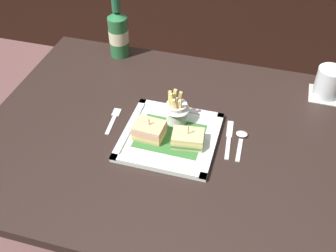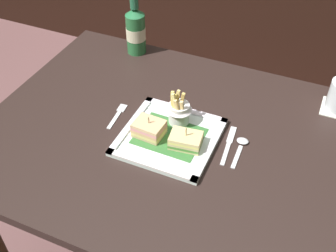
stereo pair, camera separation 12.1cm
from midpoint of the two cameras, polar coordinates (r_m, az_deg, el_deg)
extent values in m
cube|color=black|center=(1.26, -3.02, -1.68)|extent=(1.11, 0.87, 0.03)
cylinder|color=black|center=(1.91, -13.06, 0.43)|extent=(0.07, 0.07, 0.70)
cylinder|color=black|center=(1.74, 16.64, -5.36)|extent=(0.07, 0.07, 0.70)
cube|color=white|center=(1.23, -2.55, -1.68)|extent=(0.27, 0.27, 0.01)
cube|color=#336930|center=(1.22, -2.56, -1.48)|extent=(0.19, 0.15, 0.00)
cube|color=white|center=(1.14, -4.53, -5.65)|extent=(0.27, 0.02, 0.01)
cube|color=white|center=(1.31, -0.86, 2.28)|extent=(0.27, 0.02, 0.01)
cube|color=white|center=(1.26, -8.08, -0.30)|extent=(0.02, 0.27, 0.01)
cube|color=white|center=(1.20, 3.25, -2.56)|extent=(0.02, 0.27, 0.01)
cube|color=tan|center=(1.22, -5.39, -1.38)|extent=(0.09, 0.07, 0.01)
cube|color=#EACB7D|center=(1.22, -5.42, -1.06)|extent=(0.09, 0.07, 0.01)
cube|color=tan|center=(1.21, -5.44, -0.74)|extent=(0.09, 0.07, 0.01)
cube|color=pink|center=(1.21, -5.47, -0.41)|extent=(0.09, 0.07, 0.01)
cube|color=#DAAD7D|center=(1.20, -5.50, -0.09)|extent=(0.09, 0.07, 0.01)
cylinder|color=tan|center=(1.20, -5.48, -0.36)|extent=(0.00, 0.00, 0.07)
cube|color=#D4C287|center=(1.20, -0.18, -2.45)|extent=(0.10, 0.08, 0.01)
cube|color=#4F8738|center=(1.19, -0.18, -2.17)|extent=(0.10, 0.08, 0.01)
cube|color=#D2BA82|center=(1.19, -0.18, -1.90)|extent=(0.10, 0.08, 0.01)
cube|color=#EED976|center=(1.18, -0.18, -1.61)|extent=(0.10, 0.08, 0.01)
cube|color=#DDBF80|center=(1.17, -0.18, -1.33)|extent=(0.10, 0.08, 0.01)
cylinder|color=tan|center=(1.18, -0.18, -1.39)|extent=(0.00, 0.00, 0.07)
cylinder|color=white|center=(1.25, -1.59, 1.74)|extent=(0.06, 0.06, 0.07)
cone|color=white|center=(1.23, -1.61, 2.81)|extent=(0.08, 0.08, 0.03)
cube|color=#F3D16B|center=(1.22, -2.51, 3.12)|extent=(0.01, 0.02, 0.08)
cube|color=#DAC15A|center=(1.22, -2.07, 2.91)|extent=(0.02, 0.02, 0.07)
cube|color=#DFB75F|center=(1.23, -1.30, 3.36)|extent=(0.02, 0.01, 0.07)
cube|color=#F7D286|center=(1.22, -1.14, 2.37)|extent=(0.01, 0.01, 0.06)
cube|color=#F2CE88|center=(1.21, -1.76, 2.33)|extent=(0.02, 0.01, 0.06)
cube|color=#F0D67F|center=(1.24, -1.98, 3.52)|extent=(0.02, 0.02, 0.07)
cube|color=#F4DE83|center=(1.21, -2.13, 2.76)|extent=(0.03, 0.01, 0.08)
cube|color=#EEC365|center=(1.22, -2.26, 2.51)|extent=(0.02, 0.02, 0.06)
cylinder|color=#2A6B39|center=(1.57, -9.02, 11.94)|extent=(0.07, 0.07, 0.15)
cone|color=#266C3F|center=(1.53, -9.38, 14.79)|extent=(0.07, 0.07, 0.02)
cylinder|color=#226040|center=(1.51, -9.56, 16.16)|extent=(0.03, 0.03, 0.06)
cylinder|color=beige|center=(1.57, -9.03, 12.03)|extent=(0.07, 0.07, 0.05)
cube|color=silver|center=(1.46, 18.44, 3.93)|extent=(0.10, 0.10, 0.00)
cylinder|color=silver|center=(1.43, 18.89, 5.57)|extent=(0.08, 0.08, 0.10)
cylinder|color=silver|center=(1.45, 18.61, 4.54)|extent=(0.08, 0.08, 0.04)
cube|color=silver|center=(1.29, -10.50, 0.04)|extent=(0.02, 0.09, 0.00)
cube|color=silver|center=(1.34, -9.66, 1.76)|extent=(0.03, 0.04, 0.00)
cube|color=silver|center=(1.21, 5.36, -3.12)|extent=(0.02, 0.10, 0.00)
cube|color=silver|center=(1.26, 5.78, -0.52)|extent=(0.02, 0.07, 0.00)
cube|color=silver|center=(1.20, 6.91, -3.42)|extent=(0.02, 0.09, 0.00)
ellipsoid|color=silver|center=(1.25, 7.37, -1.23)|extent=(0.03, 0.03, 0.01)
camera|label=1|loc=(0.06, -92.87, -2.59)|focal=44.49mm
camera|label=2|loc=(0.06, 87.13, 2.59)|focal=44.49mm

